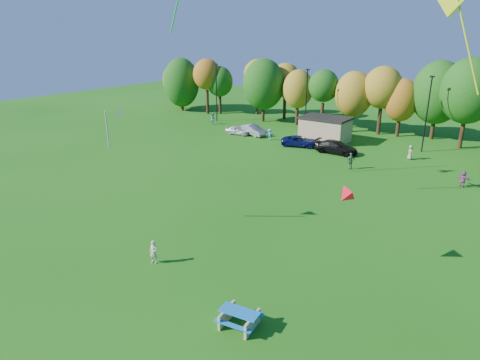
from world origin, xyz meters
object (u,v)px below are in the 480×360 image
Objects in this scene: kite_flyer at (154,252)px; car_c at (300,141)px; car_d at (336,147)px; car_a at (238,130)px; picnic_table at (239,317)px; car_b at (253,130)px.

kite_flyer is 31.90m from car_c.
car_c is at bearing 89.37° from kite_flyer.
kite_flyer is 0.30× the size of car_d.
picnic_table is at bearing -149.68° from car_a.
picnic_table is 0.50× the size of car_b.
car_c is at bearing 84.50° from car_d.
car_a is at bearing 128.48° from car_b.
car_c is (-14.22, 33.13, 0.15)m from picnic_table.
car_b is 8.54m from car_c.
car_b is (1.90, 0.91, 0.11)m from car_a.
car_d is (-1.14, 30.89, -0.02)m from kite_flyer.
picnic_table is 8.21m from kite_flyer.
kite_flyer reaches higher than car_d.
car_b is (-14.60, 32.92, -0.04)m from kite_flyer.
car_c is (8.38, -1.63, -0.07)m from car_b.
car_d is at bearing -99.75° from car_a.
picnic_table is at bearing -165.34° from car_d.
picnic_table is 36.05m from car_c.
picnic_table is 1.43× the size of kite_flyer.
car_c is at bearing 105.33° from picnic_table.
kite_flyer is at bearing 159.18° from picnic_table.
car_d is at bearing 80.24° from kite_flyer.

